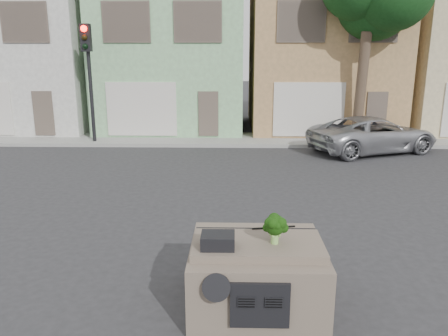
{
  "coord_description": "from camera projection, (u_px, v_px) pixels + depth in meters",
  "views": [
    {
      "loc": [
        -0.35,
        -9.11,
        3.77
      ],
      "look_at": [
        -0.59,
        0.5,
        1.3
      ],
      "focal_mm": 35.0,
      "sensor_mm": 36.0,
      "label": 1
    }
  ],
  "objects": [
    {
      "name": "townhouse_mint",
      "position": [
        175.0,
        56.0,
        22.93
      ],
      "size": [
        7.2,
        8.2,
        7.55
      ],
      "primitive_type": "cube",
      "color": "#8CC38A",
      "rests_on": "ground"
    },
    {
      "name": "sidewalk",
      "position": [
        242.0,
        140.0,
        19.9
      ],
      "size": [
        40.0,
        3.0,
        0.15
      ],
      "primitive_type": "cube",
      "color": "gray",
      "rests_on": "ground"
    },
    {
      "name": "instrument_hump",
      "position": [
        218.0,
        241.0,
        6.22
      ],
      "size": [
        0.48,
        0.38,
        0.2
      ],
      "primitive_type": "cube",
      "color": "black",
      "rests_on": "car_dashboard"
    },
    {
      "name": "wiper_arm",
      "position": [
        274.0,
        227.0,
        6.92
      ],
      "size": [
        0.69,
        0.15,
        0.02
      ],
      "primitive_type": "cube",
      "rotation": [
        0.0,
        0.0,
        0.17
      ],
      "color": "black",
      "rests_on": "car_dashboard"
    },
    {
      "name": "car_dashboard",
      "position": [
        257.0,
        271.0,
        6.71
      ],
      "size": [
        2.0,
        1.8,
        1.12
      ],
      "primitive_type": "cube",
      "color": "#6E6051",
      "rests_on": "ground"
    },
    {
      "name": "broccoli",
      "position": [
        275.0,
        229.0,
        6.31
      ],
      "size": [
        0.51,
        0.51,
        0.45
      ],
      "primitive_type": "cube",
      "rotation": [
        0.0,
        0.0,
        3.7
      ],
      "color": "black",
      "rests_on": "car_dashboard"
    },
    {
      "name": "tree_near",
      "position": [
        364.0,
        44.0,
        18.06
      ],
      "size": [
        4.4,
        4.0,
        8.5
      ],
      "primitive_type": "cube",
      "color": "#133A14",
      "rests_on": "ground"
    },
    {
      "name": "silver_pickup",
      "position": [
        372.0,
        152.0,
        17.66
      ],
      "size": [
        5.71,
        4.1,
        1.44
      ],
      "primitive_type": "imported",
      "rotation": [
        0.0,
        0.0,
        1.94
      ],
      "color": "#AAAAB0",
      "rests_on": "ground"
    },
    {
      "name": "traffic_signal",
      "position": [
        90.0,
        86.0,
        18.47
      ],
      "size": [
        0.4,
        0.4,
        5.1
      ],
      "primitive_type": "cube",
      "color": "black",
      "rests_on": "ground"
    },
    {
      "name": "townhouse_white",
      "position": [
        34.0,
        56.0,
        23.11
      ],
      "size": [
        7.2,
        8.2,
        7.55
      ],
      "primitive_type": "cube",
      "color": "beige",
      "rests_on": "ground"
    },
    {
      "name": "townhouse_tan",
      "position": [
        318.0,
        56.0,
        22.75
      ],
      "size": [
        7.2,
        8.2,
        7.55
      ],
      "primitive_type": "cube",
      "color": "tan",
      "rests_on": "ground"
    },
    {
      "name": "ground_plane",
      "position": [
        250.0,
        230.0,
        9.75
      ],
      "size": [
        120.0,
        120.0,
        0.0
      ],
      "primitive_type": "plane",
      "color": "#303033",
      "rests_on": "ground"
    }
  ]
}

